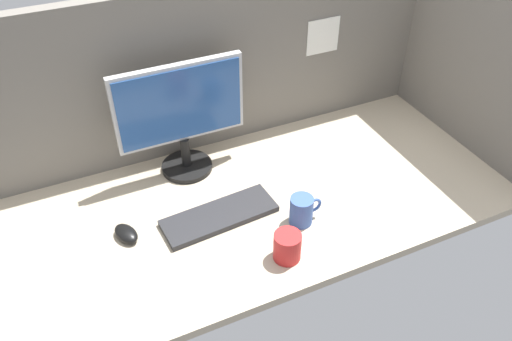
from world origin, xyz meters
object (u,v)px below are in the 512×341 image
Objects in this scene: keyboard at (219,216)px; mug_ceramic_blue at (302,210)px; mug_red_plastic at (287,246)px; monitor at (181,114)px; mouse at (126,234)px.

keyboard is 3.41× the size of mug_ceramic_blue.
monitor is at bearing 104.26° from mug_red_plastic.
monitor is 57.40cm from mug_red_plastic.
monitor is at bearing 88.31° from keyboard.
monitor reaches higher than mug_red_plastic.
mug_ceramic_blue is (23.12, -12.26, 3.91)cm from keyboard.
monitor is 4.82× the size of mug_red_plastic.
monitor is 4.07× the size of mug_ceramic_blue.
mouse is 54.72cm from mug_ceramic_blue.
mug_red_plastic is (13.41, -52.75, -18.24)cm from monitor.
keyboard is 29.39cm from mouse.
mouse is (-27.87, -25.57, -21.12)cm from monitor.
monitor is at bearing 22.68° from mouse.
monitor is at bearing 120.53° from mug_ceramic_blue.
mug_ceramic_blue is at bearing 45.87° from mug_red_plastic.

